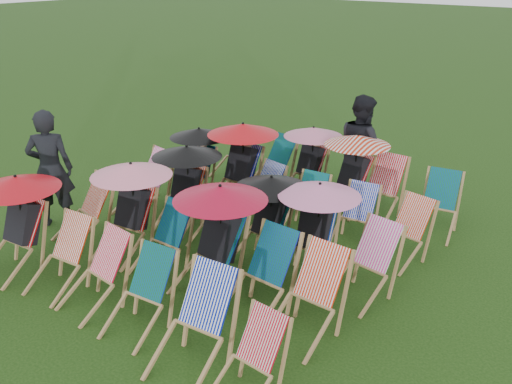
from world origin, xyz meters
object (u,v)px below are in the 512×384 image
Objects in this scene: deckchair_0 at (14,222)px; person_left at (50,169)px; deckchair_5 at (247,362)px; person_rear at (361,148)px; deckchair_29 at (438,205)px.

person_left is at bearing 121.08° from deckchair_0.
person_rear is at bearing 109.91° from deckchair_5.
deckchair_29 is at bearing 43.30° from deckchair_0.
deckchair_0 is 5.71m from person_rear.
deckchair_29 is at bearing 92.30° from deckchair_5.
person_left reaches higher than deckchair_5.
deckchair_29 is 0.49× the size of person_left.
person_left reaches higher than person_rear.
person_left reaches higher than deckchair_0.
deckchair_0 is 0.72× the size of person_rear.
deckchair_29 reaches higher than deckchair_5.
person_left is (-0.85, 1.18, 0.24)m from deckchair_0.
person_rear is at bearing 59.19° from deckchair_0.
deckchair_0 is 1.63× the size of deckchair_5.
person_rear reaches higher than deckchair_29.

